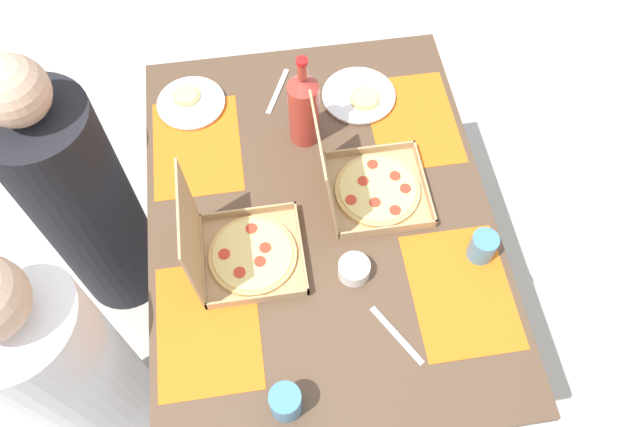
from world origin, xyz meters
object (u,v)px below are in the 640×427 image
plate_middle (359,96)px  diner_right_seat (85,205)px  pizza_box_edge_far (366,185)px  plate_near_left (191,103)px  cup_red (483,247)px  diner_left_seat (76,376)px  cup_clear_left (286,402)px  condiment_bowl (354,269)px  soda_bottle (304,107)px  pizza_box_center (240,251)px

plate_middle → diner_right_seat: diner_right_seat is taller
pizza_box_edge_far → plate_near_left: 0.63m
cup_red → diner_left_seat: bearing=94.8°
plate_near_left → cup_clear_left: bearing=-169.3°
plate_middle → condiment_bowl: condiment_bowl is taller
soda_bottle → cup_red: 0.63m
cup_red → condiment_bowl: (-0.01, 0.35, -0.02)m
pizza_box_center → plate_near_left: pizza_box_center is taller
soda_bottle → cup_clear_left: size_ratio=3.41×
pizza_box_center → cup_red: (-0.08, -0.64, -0.00)m
plate_near_left → soda_bottle: bearing=-117.3°
cup_red → condiment_bowl: cup_red is taller
diner_left_seat → plate_near_left: bearing=-28.5°
plate_near_left → cup_clear_left: size_ratio=2.25×
plate_near_left → plate_middle: bearing=-95.7°
pizza_box_center → diner_right_seat: diner_right_seat is taller
pizza_box_edge_far → soda_bottle: size_ratio=0.97×
pizza_box_edge_far → diner_left_seat: (-0.33, 0.88, -0.28)m
pizza_box_edge_far → plate_middle: (0.35, -0.05, -0.04)m
pizza_box_center → cup_clear_left: size_ratio=3.24×
cup_red → diner_right_seat: diner_right_seat is taller
plate_near_left → diner_right_seat: size_ratio=0.18×
diner_left_seat → diner_right_seat: 0.58m
pizza_box_edge_far → plate_near_left: bearing=49.8°
cup_clear_left → condiment_bowl: (0.32, -0.22, -0.02)m
plate_near_left → diner_right_seat: diner_right_seat is taller
plate_near_left → pizza_box_center: bearing=-168.8°
soda_bottle → condiment_bowl: soda_bottle is taller
cup_clear_left → diner_right_seat: bearing=36.0°
pizza_box_center → cup_red: 0.64m
plate_middle → condiment_bowl: (-0.59, 0.12, 0.01)m
condiment_bowl → diner_left_seat: (-0.09, 0.80, -0.26)m
pizza_box_edge_far → cup_red: (-0.24, -0.27, -0.00)m
soda_bottle → pizza_box_edge_far: bearing=-148.2°
pizza_box_edge_far → plate_middle: bearing=-7.5°
pizza_box_edge_far → cup_red: bearing=-131.1°
cup_red → condiment_bowl: 0.35m
pizza_box_edge_far → diner_right_seat: size_ratio=0.26×
plate_near_left → diner_left_seat: (-0.74, 0.40, -0.25)m
soda_bottle → diner_left_seat: size_ratio=0.27×
soda_bottle → cup_clear_left: 0.81m
pizza_box_center → condiment_bowl: bearing=-106.6°
pizza_box_edge_far → condiment_bowl: bearing=162.3°
cup_clear_left → soda_bottle: bearing=-10.9°
cup_clear_left → diner_left_seat: 0.69m
pizza_box_edge_far → plate_middle: pizza_box_edge_far is taller
pizza_box_center → pizza_box_edge_far: 0.40m
plate_middle → cup_clear_left: cup_clear_left is taller
pizza_box_center → diner_left_seat: (-0.18, 0.51, -0.28)m
pizza_box_center → cup_red: bearing=-97.3°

